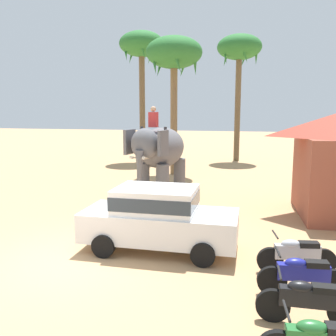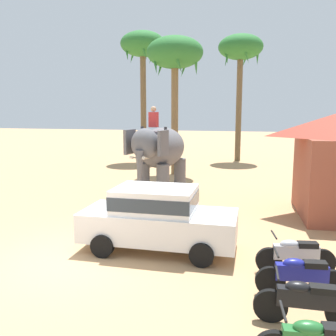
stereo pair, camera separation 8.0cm
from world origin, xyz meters
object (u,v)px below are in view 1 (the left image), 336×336
Objects in this scene: car_sedan_foreground at (158,216)px; elephant_with_mahout at (160,152)px; motorcycle_fourth_in_row at (297,254)px; palm_tree_far_back at (174,56)px; palm_tree_left_of_road at (239,51)px; palm_tree_behind_elephant at (142,49)px; motorcycle_mid_row at (303,275)px; motorcycle_second_in_row at (309,300)px.

elephant_with_mahout is (-1.45, 5.62, 1.06)m from car_sedan_foreground.
palm_tree_far_back reaches higher than motorcycle_fourth_in_row.
car_sedan_foreground is 19.91m from palm_tree_left_of_road.
palm_tree_behind_elephant reaches higher than elephant_with_mahout.
motorcycle_mid_row is (3.47, -1.77, -0.46)m from car_sedan_foreground.
motorcycle_second_in_row is (3.45, -2.81, -0.46)m from car_sedan_foreground.
palm_tree_far_back is (-0.77, 6.12, 4.75)m from elephant_with_mahout.
motorcycle_mid_row is 0.19× the size of palm_tree_behind_elephant.
motorcycle_mid_row is 15.95m from palm_tree_far_back.
palm_tree_left_of_road is at bearing 64.57° from palm_tree_far_back.
motorcycle_mid_row is at bearing -27.12° from car_sedan_foreground.
palm_tree_left_of_road is (-2.41, 19.30, 7.46)m from motorcycle_fourth_in_row.
motorcycle_fourth_in_row is at bearing 89.65° from motorcycle_second_in_row.
palm_tree_far_back reaches higher than car_sedan_foreground.
elephant_with_mahout is 0.43× the size of palm_tree_behind_elephant.
palm_tree_left_of_road is at bearing 79.11° from elephant_with_mahout.
palm_tree_behind_elephant is (-4.30, 11.23, 6.12)m from elephant_with_mahout.
car_sedan_foreground is 19.20m from palm_tree_behind_elephant.
car_sedan_foreground is 3.92m from motorcycle_mid_row.
motorcycle_fourth_in_row is (4.91, -6.30, -1.53)m from elephant_with_mahout.
palm_tree_behind_elephant reaches higher than motorcycle_second_in_row.
palm_tree_behind_elephant is 6.36m from palm_tree_far_back.
elephant_with_mahout reaches higher than motorcycle_mid_row.
car_sedan_foreground is 2.29× the size of motorcycle_mid_row.
palm_tree_left_of_road is at bearing 96.76° from motorcycle_mid_row.
elephant_with_mahout is 9.87m from motorcycle_second_in_row.
palm_tree_far_back reaches higher than motorcycle_second_in_row.
motorcycle_second_in_row is 0.23× the size of palm_tree_far_back.
car_sedan_foreground is 3.56m from motorcycle_fourth_in_row.
palm_tree_left_of_road reaches higher than car_sedan_foreground.
palm_tree_behind_elephant is 1.19× the size of palm_tree_far_back.
palm_tree_far_back is at bearing 100.73° from car_sedan_foreground.
motorcycle_mid_row is at bearing -56.37° from elephant_with_mahout.
car_sedan_foreground is 0.52× the size of palm_tree_far_back.
motorcycle_mid_row is 1.00× the size of motorcycle_fourth_in_row.
elephant_with_mahout is 14.50m from palm_tree_left_of_road.
palm_tree_far_back is at bearing -55.39° from palm_tree_behind_elephant.
palm_tree_behind_elephant is at bearing 117.72° from motorcycle_fourth_in_row.
palm_tree_left_of_road is at bearing 14.58° from palm_tree_behind_elephant.
palm_tree_behind_elephant is 1.02× the size of palm_tree_left_of_road.
palm_tree_left_of_road reaches higher than motorcycle_second_in_row.
elephant_with_mahout is 0.51× the size of palm_tree_far_back.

